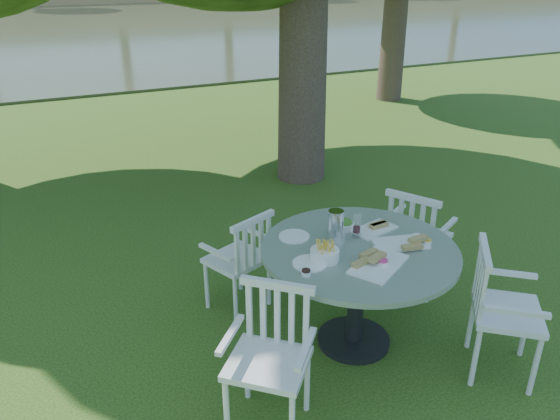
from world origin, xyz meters
The scene contains 8 objects.
ground centered at (0.00, 0.00, 0.00)m, with size 140.00×140.00×0.00m, color #1C3A0C.
table centered at (0.25, -0.60, 0.68)m, with size 1.42×1.42×0.83m.
chair_ne centered at (1.11, -0.17, 0.56)m, with size 0.63×0.64×0.96m.
chair_nw centered at (-0.34, 0.16, 0.52)m, with size 0.58×0.56×0.89m.
chair_sw centered at (-0.62, -1.00, 0.55)m, with size 0.65×0.65×0.94m.
chair_se centered at (0.95, -1.25, 0.57)m, with size 0.66×0.67×0.96m.
tableware centered at (0.18, -0.56, 0.88)m, with size 1.06×0.96×0.23m.
river centered at (0.00, 23.00, 0.00)m, with size 100.00×28.00×0.12m, color #313921.
Camera 1 is at (-1.74, -3.46, 2.70)m, focal length 35.00 mm.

